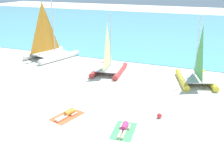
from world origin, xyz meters
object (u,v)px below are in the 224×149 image
towel_right (124,131)px  beach_ball (159,116)px  sailboat_white (50,49)px  towel_left (67,116)px  sailboat_red (109,65)px  sunbather_right (124,128)px  sailboat_yellow (197,74)px  sunbather_left (68,114)px

towel_right → beach_ball: (1.40, 2.06, 0.14)m
sailboat_white → towel_left: size_ratio=3.22×
sailboat_red → beach_ball: bearing=-54.2°
sailboat_red → sunbather_right: 9.16m
sailboat_red → towel_right: bearing=-69.5°
sailboat_yellow → towel_left: size_ratio=2.62×
towel_left → sunbather_left: sunbather_left is taller
sunbather_left → beach_ball: sunbather_left is taller
beach_ball → sailboat_red: bearing=132.6°
sailboat_white → sailboat_red: 7.36m
sailboat_yellow → sailboat_white: size_ratio=0.81×
sailboat_yellow → towel_right: bearing=-126.2°
sailboat_red → sailboat_yellow: bearing=-4.5°
sailboat_yellow → beach_ball: (-1.33, -6.41, -0.60)m
sailboat_yellow → beach_ball: bearing=-120.1°
sailboat_white → towel_left: sailboat_white is taller
sailboat_yellow → sailboat_red: sailboat_yellow is taller
sailboat_red → towel_left: sailboat_red is taller
towel_right → beach_ball: size_ratio=6.72×
sailboat_red → beach_ball: sailboat_red is taller
sailboat_yellow → sunbather_left: size_ratio=3.21×
towel_right → sailboat_white: bearing=138.1°
sunbather_left → towel_right: bearing=9.4°
sailboat_white → sailboat_red: sailboat_white is taller
towel_right → beach_ball: 2.50m
sailboat_red → sailboat_white: bearing=157.5°
towel_right → beach_ball: beach_ball is taller
sunbather_left → towel_right: (3.51, -0.35, -0.13)m
sailboat_red → sunbather_right: bearing=-69.4°
sailboat_yellow → sailboat_white: bearing=154.8°
sailboat_white → sunbather_left: (7.80, -9.82, -0.78)m
towel_left → beach_ball: (4.93, 1.78, 0.14)m
sailboat_yellow → sailboat_white: (-14.05, 1.70, 0.17)m
sailboat_red → sunbather_left: 7.88m
sailboat_yellow → sailboat_white: 14.15m
sailboat_white → sunbather_left: 12.56m
sailboat_yellow → beach_ball: size_ratio=17.59×
sailboat_white → sunbather_left: size_ratio=3.94×
sunbather_left → sunbather_right: (3.51, -0.28, 0.00)m
sailboat_white → sunbather_right: bearing=-23.6°
sunbather_left → sailboat_yellow: bearing=67.5°
sunbather_right → towel_left: bearing=169.8°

